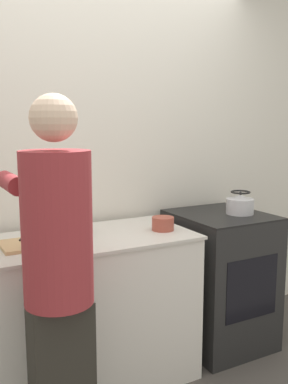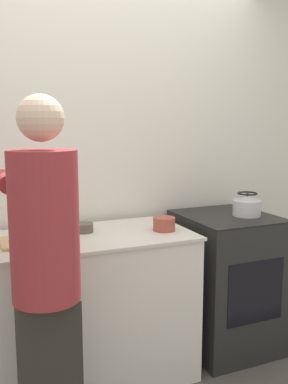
{
  "view_description": "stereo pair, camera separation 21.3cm",
  "coord_description": "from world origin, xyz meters",
  "views": [
    {
      "loc": [
        -0.98,
        -1.95,
        1.54
      ],
      "look_at": [
        0.19,
        0.22,
        1.15
      ],
      "focal_mm": 40.0,
      "sensor_mm": 36.0,
      "label": 1
    },
    {
      "loc": [
        -0.79,
        -2.04,
        1.54
      ],
      "look_at": [
        0.19,
        0.22,
        1.15
      ],
      "focal_mm": 40.0,
      "sensor_mm": 36.0,
      "label": 2
    }
  ],
  "objects": [
    {
      "name": "wall_back",
      "position": [
        0.0,
        0.72,
        1.3
      ],
      "size": [
        8.0,
        0.05,
        2.6
      ],
      "color": "silver",
      "rests_on": "ground_plane"
    },
    {
      "name": "counter",
      "position": [
        -0.34,
        0.31,
        0.45
      ],
      "size": [
        1.64,
        0.65,
        0.9
      ],
      "color": "silver",
      "rests_on": "ground_plane"
    },
    {
      "name": "oven",
      "position": [
        0.85,
        0.33,
        0.47
      ],
      "size": [
        0.59,
        0.65,
        0.93
      ],
      "color": "black",
      "rests_on": "ground_plane"
    },
    {
      "name": "person",
      "position": [
        -0.47,
        -0.23,
        0.91
      ],
      "size": [
        0.33,
        0.58,
        1.66
      ],
      "color": "#2B2822",
      "rests_on": "ground_plane"
    },
    {
      "name": "cutting_board",
      "position": [
        -0.46,
        0.29,
        0.91
      ],
      "size": [
        0.31,
        0.26,
        0.02
      ],
      "color": "tan",
      "rests_on": "counter"
    },
    {
      "name": "knife",
      "position": [
        -0.43,
        0.32,
        0.92
      ],
      "size": [
        0.18,
        0.1,
        0.01
      ],
      "rotation": [
        0.0,
        0.0,
        -0.4
      ],
      "color": "silver",
      "rests_on": "cutting_board"
    },
    {
      "name": "kettle",
      "position": [
        0.96,
        0.26,
        1.0
      ],
      "size": [
        0.19,
        0.19,
        0.16
      ],
      "color": "silver",
      "rests_on": "oven"
    },
    {
      "name": "bowl_prep",
      "position": [
        -0.13,
        0.4,
        0.92
      ],
      "size": [
        0.12,
        0.12,
        0.05
      ],
      "color": "brown",
      "rests_on": "counter"
    },
    {
      "name": "bowl_mixing",
      "position": [
        0.33,
        0.24,
        0.94
      ],
      "size": [
        0.14,
        0.14,
        0.08
      ],
      "color": "#9E4738",
      "rests_on": "counter"
    }
  ]
}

